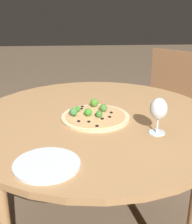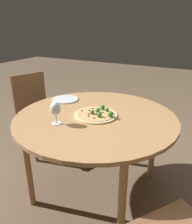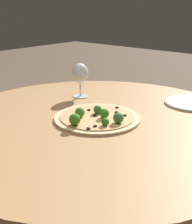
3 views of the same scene
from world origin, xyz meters
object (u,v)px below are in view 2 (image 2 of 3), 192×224
pizza (97,114)px  chair (36,110)px  plate_near (65,99)px  wine_glass (55,109)px

pizza → chair: bearing=160.5°
plate_near → wine_glass: bearing=-61.8°
chair → wine_glass: wine_glass is taller
chair → wine_glass: (0.74, -0.58, 0.35)m
chair → plate_near: size_ratio=3.58×
chair → plate_near: bearing=-85.5°
chair → plate_near: chair is taller
chair → pizza: (0.93, -0.33, 0.26)m
pizza → plate_near: (-0.43, 0.19, -0.01)m
wine_glass → pizza: bearing=53.9°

